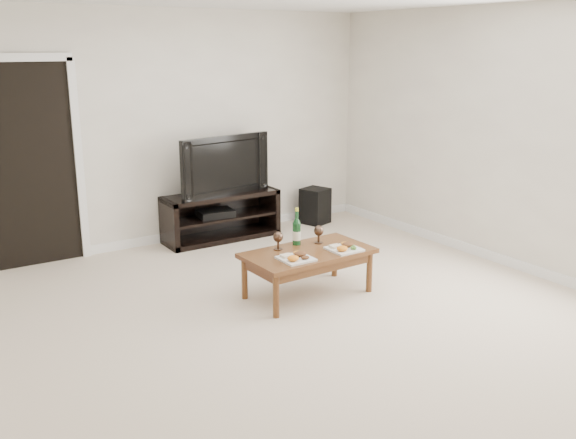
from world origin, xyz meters
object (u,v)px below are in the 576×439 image
(television, at_px, (220,164))
(media_console, at_px, (221,216))
(coffee_table, at_px, (308,273))
(subwoofer, at_px, (315,206))

(television, bearing_deg, media_console, 0.00)
(television, bearing_deg, coffee_table, -103.10)
(media_console, height_order, television, television)
(coffee_table, bearing_deg, media_console, 85.76)
(media_console, xyz_separation_m, television, (0.00, 0.00, 0.61))
(subwoofer, xyz_separation_m, coffee_table, (-1.47, -1.96, -0.02))
(media_console, relative_size, television, 1.16)
(television, distance_m, coffee_table, 2.11)
(television, height_order, coffee_table, television)
(subwoofer, bearing_deg, television, 160.25)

